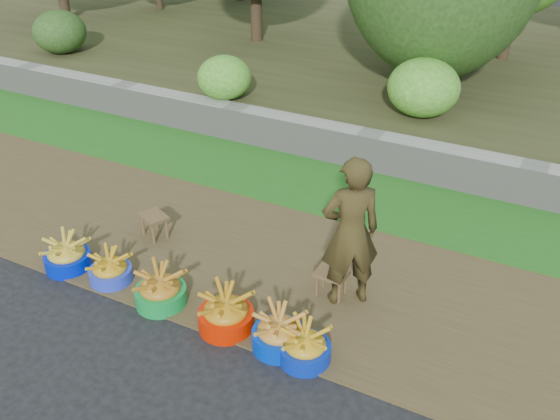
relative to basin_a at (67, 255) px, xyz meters
The scene contains 14 objects.
ground_plane 2.10m from the basin_a, ahead, with size 120.00×120.00×0.00m, color black.
dirt_shoulder 2.33m from the basin_a, 26.46° to the left, with size 80.00×2.50×0.02m, color #493C23.
grass_verge 3.69m from the basin_a, 55.56° to the left, with size 80.00×1.50×0.04m, color #21621A.
retaining_wall 4.41m from the basin_a, 61.82° to the left, with size 80.00×0.35×0.55m, color gray.
earth_bank 9.03m from the basin_a, 76.67° to the left, with size 80.00×10.00×0.50m, color #383A1D.
basin_a is the anchor object (origin of this frame).
basin_b 0.59m from the basin_a, ahead, with size 0.46×0.46×0.34m.
basin_c 1.30m from the basin_a, ahead, with size 0.53×0.53×0.39m.
basin_d 2.09m from the basin_a, ahead, with size 0.55×0.55×0.41m.
basin_e 2.67m from the basin_a, ahead, with size 0.52×0.52×0.39m.
basin_f 2.96m from the basin_a, ahead, with size 0.48×0.48×0.36m.
stool_left 1.06m from the basin_a, 62.91° to the left, with size 0.41×0.37×0.29m.
stool_right 2.93m from the basin_a, 17.68° to the left, with size 0.33×0.25×0.29m.
vendor_woman 3.17m from the basin_a, 16.84° to the left, with size 0.59×0.39×1.62m, color black.
Camera 1 is at (2.63, -3.72, 4.09)m, focal length 40.00 mm.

